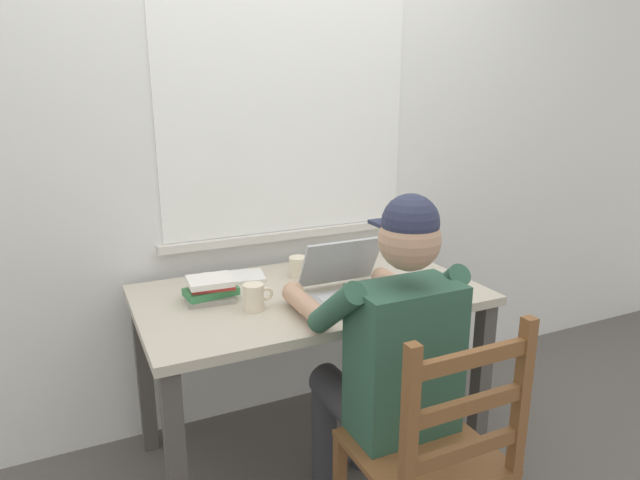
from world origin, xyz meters
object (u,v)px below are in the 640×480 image
(coffee_mug_white, at_px, (299,267))
(book_stack_main, at_px, (211,289))
(laptop, at_px, (353,285))
(coffee_mug_spare, at_px, (254,297))
(seated_person, at_px, (387,351))
(coffee_mug_dark, at_px, (360,263))
(desk, at_px, (310,314))
(wooden_chair, at_px, (434,457))
(computer_mouse, at_px, (422,291))

(coffee_mug_white, height_order, book_stack_main, book_stack_main)
(laptop, distance_m, coffee_mug_spare, 0.38)
(coffee_mug_spare, bearing_deg, seated_person, -47.76)
(coffee_mug_dark, height_order, book_stack_main, coffee_mug_dark)
(desk, xyz_separation_m, coffee_mug_white, (0.03, 0.18, 0.14))
(desk, bearing_deg, coffee_mug_dark, 18.69)
(wooden_chair, xyz_separation_m, computer_mouse, (0.30, 0.51, 0.31))
(desk, bearing_deg, computer_mouse, -30.63)
(computer_mouse, distance_m, coffee_mug_white, 0.54)
(desk, relative_size, coffee_mug_dark, 12.05)
(book_stack_main, bearing_deg, coffee_mug_dark, 2.46)
(seated_person, distance_m, book_stack_main, 0.71)
(seated_person, distance_m, coffee_mug_spare, 0.51)
(computer_mouse, distance_m, coffee_mug_dark, 0.34)
(desk, distance_m, book_stack_main, 0.41)
(coffee_mug_white, distance_m, coffee_mug_dark, 0.26)
(seated_person, relative_size, computer_mouse, 12.27)
(coffee_mug_white, distance_m, book_stack_main, 0.43)
(computer_mouse, bearing_deg, laptop, 159.66)
(computer_mouse, xyz_separation_m, coffee_mug_dark, (-0.10, 0.32, 0.03))
(wooden_chair, height_order, book_stack_main, wooden_chair)
(coffee_mug_dark, distance_m, book_stack_main, 0.66)
(laptop, bearing_deg, coffee_mug_white, 106.37)
(wooden_chair, relative_size, book_stack_main, 4.54)
(wooden_chair, distance_m, coffee_mug_white, 0.98)
(seated_person, height_order, book_stack_main, seated_person)
(seated_person, relative_size, laptop, 3.64)
(wooden_chair, xyz_separation_m, book_stack_main, (-0.46, 0.81, 0.34))
(seated_person, height_order, wooden_chair, seated_person)
(coffee_mug_white, bearing_deg, coffee_mug_dark, -19.17)
(laptop, xyz_separation_m, coffee_mug_dark, (0.16, 0.22, 0.00))
(laptop, height_order, coffee_mug_dark, laptop)
(seated_person, bearing_deg, coffee_mug_white, 94.02)
(computer_mouse, height_order, coffee_mug_white, coffee_mug_white)
(coffee_mug_white, bearing_deg, computer_mouse, -49.33)
(desk, distance_m, wooden_chair, 0.77)
(desk, height_order, seated_person, seated_person)
(coffee_mug_dark, relative_size, coffee_mug_spare, 0.98)
(desk, xyz_separation_m, coffee_mug_spare, (-0.26, -0.09, 0.15))
(seated_person, height_order, computer_mouse, seated_person)
(book_stack_main, bearing_deg, wooden_chair, -60.48)
(computer_mouse, height_order, coffee_mug_dark, coffee_mug_dark)
(wooden_chair, relative_size, laptop, 2.73)
(coffee_mug_dark, bearing_deg, desk, -161.31)
(book_stack_main, bearing_deg, coffee_mug_spare, -52.40)
(laptop, relative_size, coffee_mug_white, 2.89)
(desk, relative_size, wooden_chair, 1.45)
(laptop, bearing_deg, computer_mouse, -20.34)
(laptop, distance_m, computer_mouse, 0.28)
(computer_mouse, bearing_deg, desk, 149.37)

